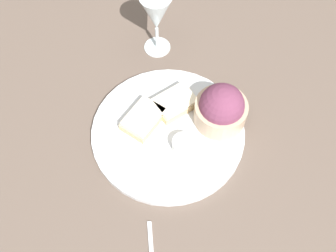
{
  "coord_description": "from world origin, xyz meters",
  "views": [
    {
      "loc": [
        -0.4,
        -0.17,
        0.78
      ],
      "look_at": [
        0.0,
        0.0,
        0.03
      ],
      "focal_mm": 45.0,
      "sensor_mm": 36.0,
      "label": 1
    }
  ],
  "objects_px": {
    "salad_bowl": "(221,108)",
    "cheese_toast_near": "(143,120)",
    "sauce_ramekin": "(183,144)",
    "wine_glass": "(156,15)",
    "cheese_toast_far": "(175,103)"
  },
  "relations": [
    {
      "from": "cheese_toast_far",
      "to": "wine_glass",
      "type": "xyz_separation_m",
      "value": [
        0.15,
        0.11,
        0.08
      ]
    },
    {
      "from": "cheese_toast_near",
      "to": "cheese_toast_far",
      "type": "xyz_separation_m",
      "value": [
        0.07,
        -0.05,
        -0.0
      ]
    },
    {
      "from": "salad_bowl",
      "to": "cheese_toast_far",
      "type": "xyz_separation_m",
      "value": [
        -0.01,
        0.1,
        -0.03
      ]
    },
    {
      "from": "salad_bowl",
      "to": "cheese_toast_near",
      "type": "relative_size",
      "value": 1.11
    },
    {
      "from": "sauce_ramekin",
      "to": "salad_bowl",
      "type": "bearing_deg",
      "value": -25.71
    },
    {
      "from": "salad_bowl",
      "to": "wine_glass",
      "type": "bearing_deg",
      "value": 55.55
    },
    {
      "from": "cheese_toast_near",
      "to": "wine_glass",
      "type": "distance_m",
      "value": 0.24
    },
    {
      "from": "cheese_toast_far",
      "to": "wine_glass",
      "type": "height_order",
      "value": "wine_glass"
    },
    {
      "from": "sauce_ramekin",
      "to": "cheese_toast_near",
      "type": "distance_m",
      "value": 0.1
    },
    {
      "from": "cheese_toast_near",
      "to": "cheese_toast_far",
      "type": "relative_size",
      "value": 0.92
    },
    {
      "from": "wine_glass",
      "to": "sauce_ramekin",
      "type": "bearing_deg",
      "value": -145.83
    },
    {
      "from": "sauce_ramekin",
      "to": "cheese_toast_far",
      "type": "distance_m",
      "value": 0.1
    },
    {
      "from": "sauce_ramekin",
      "to": "cheese_toast_far",
      "type": "bearing_deg",
      "value": 31.65
    },
    {
      "from": "wine_glass",
      "to": "salad_bowl",
      "type": "bearing_deg",
      "value": -124.45
    },
    {
      "from": "sauce_ramekin",
      "to": "wine_glass",
      "type": "bearing_deg",
      "value": 34.17
    }
  ]
}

